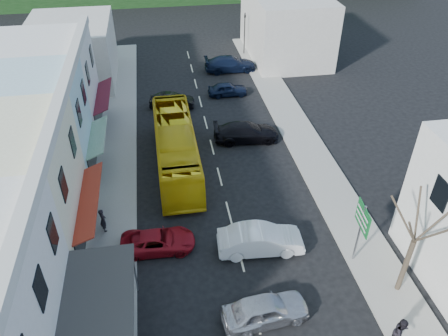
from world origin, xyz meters
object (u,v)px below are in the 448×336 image
car_white (260,241)px  pedestrian_right (401,334)px  car_red (158,240)px  pedestrian_left (103,220)px  traffic_signal (244,34)px  direction_sign (359,235)px  car_silver (265,310)px  bus (176,148)px  street_tree (414,241)px

car_white → pedestrian_right: bearing=-141.4°
car_red → pedestrian_left: size_ratio=2.71×
pedestrian_right → pedestrian_left: bearing=120.5°
pedestrian_left → pedestrian_right: 17.56m
car_white → traffic_signal: bearing=-6.2°
pedestrian_right → direction_sign: size_ratio=0.41×
car_silver → pedestrian_right: (5.88, -2.49, 0.30)m
car_white → direction_sign: bearing=-104.5°
car_white → direction_sign: 5.58m
car_red → pedestrian_left: pedestrian_left is taller
car_red → direction_sign: 11.52m
bus → pedestrian_left: (-4.99, -6.42, -0.55)m
pedestrian_left → direction_sign: 15.15m
direction_sign → street_tree: (1.53, -2.40, 1.65)m
bus → car_silver: bearing=-77.1°
car_white → pedestrian_right: size_ratio=2.59×
car_silver → pedestrian_left: size_ratio=2.59×
car_white → bus: bearing=27.4°
car_silver → bus: bearing=7.3°
pedestrian_right → street_tree: size_ratio=0.23×
car_silver → direction_sign: 6.84m
pedestrian_left → traffic_signal: (14.43, 27.56, 1.40)m
pedestrian_left → pedestrian_right: same height
car_silver → traffic_signal: (6.06, 35.34, 1.70)m
bus → car_silver: size_ratio=2.64×
bus → traffic_signal: size_ratio=2.41×
car_silver → traffic_signal: traffic_signal is taller
direction_sign → bus: bearing=135.0°
car_red → direction_sign: direction_sign is taller
car_silver → direction_sign: (5.98, 3.03, 1.37)m
car_red → bus: bearing=-10.0°
pedestrian_left → street_tree: 17.63m
street_tree → car_white: bearing=148.6°
direction_sign → traffic_signal: size_ratio=0.86×
car_white → car_silver: bearing=173.3°
bus → pedestrian_left: 8.15m
pedestrian_right → traffic_signal: traffic_signal is taller
bus → street_tree: size_ratio=1.56×
car_silver → car_white: bearing=-16.2°
car_red → car_white: bearing=-98.7°
bus → direction_sign: bearing=-50.6°
bus → car_red: 8.62m
car_white → direction_sign: (5.14, -1.67, 1.37)m
traffic_signal → pedestrian_left: bearing=43.2°
car_silver → pedestrian_right: pedestrian_right is taller
pedestrian_right → traffic_signal: size_ratio=0.35×
bus → car_white: bearing=-66.6°
car_white → car_red: size_ratio=0.96×
bus → car_white: (4.21, -9.49, -0.85)m
pedestrian_right → bus: bearing=95.3°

